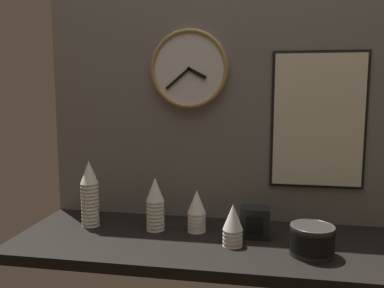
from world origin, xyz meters
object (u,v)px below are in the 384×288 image
at_px(wall_clock, 189,69).
at_px(napkin_dispenser, 255,222).
at_px(cup_stack_center_right, 233,225).
at_px(bowl_stack_right, 312,239).
at_px(cup_stack_center_left, 155,204).
at_px(cup_stack_far_left, 90,193).
at_px(cup_stack_center, 197,211).
at_px(menu_board, 318,120).

xyz_separation_m(wall_clock, napkin_dispenser, (0.29, -0.19, -0.60)).
height_order(cup_stack_center_right, bowl_stack_right, cup_stack_center_right).
bearing_deg(cup_stack_center_left, cup_stack_far_left, 179.54).
distance_m(cup_stack_center_right, wall_clock, 0.68).
relative_size(cup_stack_far_left, wall_clock, 0.82).
bearing_deg(cup_stack_far_left, cup_stack_center, 1.08).
xyz_separation_m(cup_stack_center_right, napkin_dispenser, (0.08, 0.11, -0.02)).
relative_size(bowl_stack_right, napkin_dispenser, 1.30).
xyz_separation_m(cup_stack_center_right, bowl_stack_right, (0.28, -0.04, -0.02)).
distance_m(cup_stack_center_right, bowl_stack_right, 0.28).
xyz_separation_m(cup_stack_center, cup_stack_center_left, (-0.17, -0.01, 0.02)).
xyz_separation_m(bowl_stack_right, wall_clock, (-0.49, 0.33, 0.60)).
height_order(menu_board, napkin_dispenser, menu_board).
relative_size(cup_stack_center_right, napkin_dispenser, 1.34).
height_order(cup_stack_center_left, cup_stack_far_left, cup_stack_far_left).
relative_size(cup_stack_center, wall_clock, 0.51).
distance_m(cup_stack_far_left, cup_stack_center_right, 0.62).
height_order(cup_stack_center_left, wall_clock, wall_clock).
bearing_deg(menu_board, cup_stack_center_left, -163.92).
relative_size(cup_stack_center, cup_stack_far_left, 0.62).
height_order(cup_stack_center_right, napkin_dispenser, cup_stack_center_right).
relative_size(cup_stack_far_left, cup_stack_center_right, 1.77).
relative_size(cup_stack_center, menu_board, 0.30).
xyz_separation_m(cup_stack_center_right, wall_clock, (-0.22, 0.29, 0.58)).
xyz_separation_m(cup_stack_far_left, napkin_dispenser, (0.68, -0.01, -0.08)).
xyz_separation_m(cup_stack_far_left, wall_clock, (0.39, 0.18, 0.52)).
bearing_deg(bowl_stack_right, menu_board, 82.14).
relative_size(cup_stack_center, cup_stack_center_right, 1.10).
distance_m(cup_stack_center_left, cup_stack_center_right, 0.34).
bearing_deg(wall_clock, napkin_dispenser, -32.25).
bearing_deg(wall_clock, bowl_stack_right, -33.47).
relative_size(bowl_stack_right, menu_board, 0.27).
distance_m(cup_stack_center, cup_stack_center_right, 0.20).
relative_size(cup_stack_center_left, menu_board, 0.38).
height_order(bowl_stack_right, napkin_dispenser, napkin_dispenser).
bearing_deg(cup_stack_far_left, napkin_dispenser, -0.84).
xyz_separation_m(bowl_stack_right, napkin_dispenser, (-0.20, 0.14, 0.00)).
distance_m(cup_stack_center_left, menu_board, 0.75).
distance_m(cup_stack_center, bowl_stack_right, 0.46).
relative_size(cup_stack_center, napkin_dispenser, 1.46).
height_order(cup_stack_far_left, wall_clock, wall_clock).
distance_m(cup_stack_far_left, wall_clock, 0.67).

